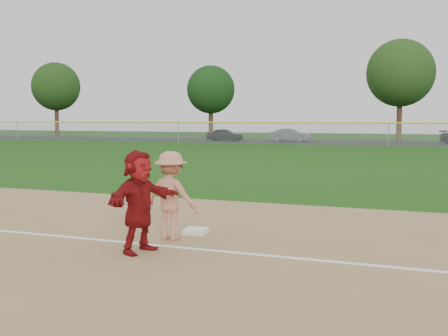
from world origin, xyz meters
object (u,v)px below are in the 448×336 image
(car_left, at_px, (225,135))
(base_runner, at_px, (139,201))
(car_mid, at_px, (290,135))
(first_base, at_px, (196,231))

(car_left, bearing_deg, base_runner, -159.20)
(car_mid, bearing_deg, first_base, -168.97)
(base_runner, bearing_deg, first_base, 4.82)
(base_runner, bearing_deg, car_left, 32.64)
(base_runner, relative_size, car_left, 0.47)
(car_mid, bearing_deg, car_left, 98.13)
(car_mid, bearing_deg, base_runner, -169.74)
(base_runner, xyz_separation_m, car_left, (-16.55, 46.36, -0.27))
(first_base, xyz_separation_m, base_runner, (-0.26, -1.84, 0.86))
(first_base, relative_size, base_runner, 0.24)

